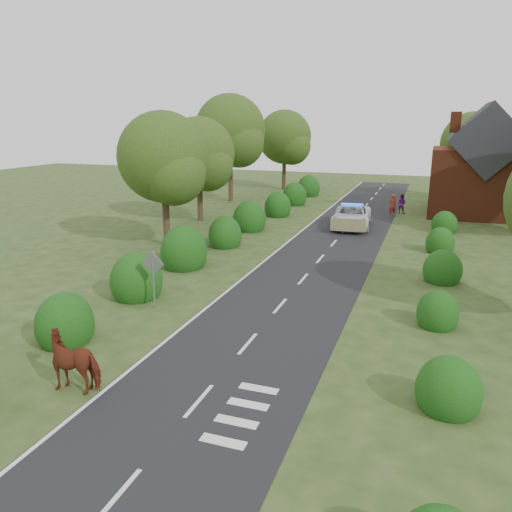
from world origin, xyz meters
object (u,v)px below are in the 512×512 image
at_px(cow, 77,364).
at_px(police_van, 351,216).
at_px(pedestrian_red, 392,205).
at_px(pedestrian_purple, 401,204).
at_px(road_sign, 153,271).

relative_size(cow, police_van, 0.35).
distance_m(pedestrian_red, pedestrian_purple, 1.61).
distance_m(road_sign, pedestrian_red, 26.33).
xyz_separation_m(road_sign, pedestrian_red, (7.73, 25.16, -0.74)).
bearing_deg(cow, police_van, 162.27).
bearing_deg(police_van, pedestrian_purple, 61.30).
xyz_separation_m(police_van, pedestrian_red, (2.50, 5.58, 0.10)).
height_order(police_van, pedestrian_purple, police_van).
height_order(cow, pedestrian_purple, pedestrian_purple).
height_order(road_sign, pedestrian_purple, road_sign).
xyz_separation_m(cow, police_van, (4.03, 26.03, 0.07)).
relative_size(road_sign, police_van, 0.42).
distance_m(police_van, pedestrian_purple, 7.73).
distance_m(police_van, pedestrian_red, 6.12).
height_order(road_sign, police_van, road_sign).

